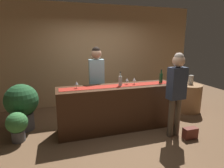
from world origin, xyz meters
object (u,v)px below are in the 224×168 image
Objects in this scene: wine_glass_far_end at (127,80)px; round_side_table at (188,98)px; customer_sipping at (177,86)px; handbag at (190,133)px; wine_bottle_green at (161,78)px; bartender at (97,76)px; wine_glass_near_customer at (134,80)px; wine_bottle_clear at (120,81)px; potted_plant_tall at (22,104)px; potted_plant_small at (17,125)px; wine_glass_mid_counter at (77,83)px; vase_on_side_table at (191,80)px.

round_side_table is at bearing 10.75° from wine_glass_far_end.
handbag is (0.25, -0.20, -0.92)m from customer_sipping.
bartender is (-1.35, 0.58, 0.02)m from wine_bottle_green.
wine_bottle_clear is at bearing -171.98° from wine_glass_near_customer.
bartender reaches higher than wine_bottle_green.
wine_bottle_green is 0.80m from wine_glass_far_end.
potted_plant_tall is 3.51m from handbag.
potted_plant_small is at bearing 164.63° from handbag.
bartender reaches higher than wine_bottle_clear.
wine_glass_mid_counter reaches higher than round_side_table.
bartender reaches higher than round_side_table.
wine_bottle_green is (0.98, 0.02, 0.00)m from wine_bottle_clear.
customer_sipping is (-0.05, -0.65, -0.04)m from wine_bottle_green.
wine_glass_near_customer is 1.96m from round_side_table.
wine_bottle_clear is 0.98m from wine_bottle_green.
round_side_table is 1.61m from handbag.
round_side_table is 0.50m from vase_on_side_table.
wine_bottle_clear is at bearing -1.53° from potted_plant_small.
wine_glass_far_end is 0.25× the size of potted_plant_small.
wine_bottle_clear is at bearing 126.94° from bartender.
handbag is (0.20, -0.85, -0.96)m from wine_bottle_green.
wine_glass_far_end is at bearing -168.49° from vase_on_side_table.
wine_glass_far_end is 0.14× the size of potted_plant_tall.
customer_sipping is at bearing -20.64° from wine_glass_mid_counter.
wine_bottle_clear is 0.90m from wine_glass_mid_counter.
wine_bottle_clear reaches higher than wine_glass_far_end.
wine_bottle_green is 2.10× the size of wine_glass_near_customer.
wine_bottle_green is at bearing 161.88° from bartender.
potted_plant_tall is (-2.19, 0.48, -0.48)m from wine_glass_far_end.
vase_on_side_table is at bearing -0.92° from potted_plant_tall.
potted_plant_small reaches higher than handbag.
potted_plant_small is 2.07× the size of handbag.
wine_bottle_clear reaches higher than handbag.
potted_plant_tall reaches higher than handbag.
potted_plant_tall is (-2.35, 0.51, -0.48)m from wine_glass_near_customer.
potted_plant_tall is at bearing 6.36° from bartender.
handbag is (-1.02, -1.32, -0.75)m from vase_on_side_table.
wine_bottle_clear is at bearing -178.75° from wine_bottle_green.
wine_glass_far_end is 0.19× the size of round_side_table.
potted_plant_small is at bearing 179.37° from wine_bottle_green.
vase_on_side_table is at bearing 11.51° from wine_glass_far_end.
wine_glass_near_customer is 0.16m from wine_glass_far_end.
potted_plant_tall is (-4.21, 0.07, -0.28)m from vase_on_side_table.
wine_glass_mid_counter is 3.13m from round_side_table.
customer_sipping is 1.74m from round_side_table.
wine_glass_mid_counter is 0.09× the size of customer_sipping.
wine_glass_near_customer is 0.25× the size of potted_plant_small.
round_side_table is (1.20, 1.08, -0.66)m from customer_sipping.
round_side_table is (1.94, 0.37, -0.70)m from wine_glass_far_end.
vase_on_side_table is (1.27, 1.12, -0.17)m from customer_sipping.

